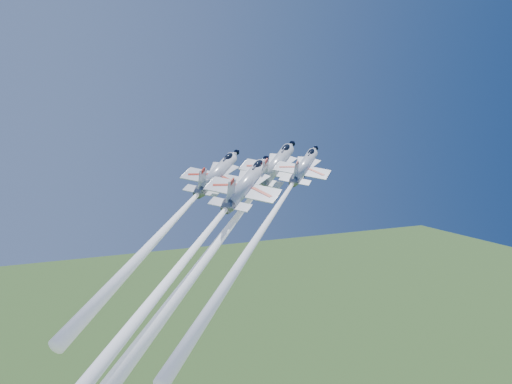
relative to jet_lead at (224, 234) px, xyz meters
name	(u,v)px	position (x,y,z in m)	size (l,w,h in m)	color
jet_lead	(224,234)	(0.00, 0.00, 0.00)	(35.93, 39.79, 49.50)	white
jet_left	(176,218)	(-5.02, 6.18, 1.75)	(27.86, 30.26, 33.45)	white
jet_right	(266,224)	(4.56, -4.04, 1.78)	(28.67, 31.80, 39.88)	white
jet_slot	(164,285)	(-11.43, -9.92, -3.27)	(38.65, 43.10, 55.70)	white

